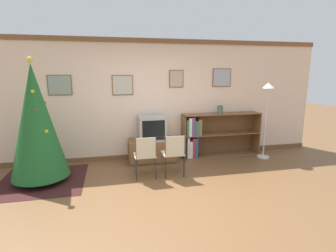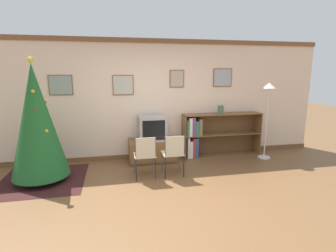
{
  "view_description": "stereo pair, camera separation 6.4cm",
  "coord_description": "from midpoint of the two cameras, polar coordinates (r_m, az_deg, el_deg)",
  "views": [
    {
      "loc": [
        -0.81,
        -3.77,
        1.98
      ],
      "look_at": [
        0.28,
        1.16,
        0.94
      ],
      "focal_mm": 28.0,
      "sensor_mm": 36.0,
      "label": 1
    },
    {
      "loc": [
        -0.75,
        -3.78,
        1.98
      ],
      "look_at": [
        0.28,
        1.16,
        0.94
      ],
      "focal_mm": 28.0,
      "sensor_mm": 36.0,
      "label": 2
    }
  ],
  "objects": [
    {
      "name": "folding_chair_right",
      "position": [
        5.02,
        0.89,
        -5.81
      ],
      "size": [
        0.4,
        0.4,
        0.82
      ],
      "color": "beige",
      "rests_on": "ground_plane"
    },
    {
      "name": "television",
      "position": [
        5.77,
        -3.87,
        -0.42
      ],
      "size": [
        0.59,
        0.52,
        0.54
      ],
      "color": "#9E9E99",
      "rests_on": "tv_console"
    },
    {
      "name": "bookshelf",
      "position": [
        6.29,
        8.39,
        -1.88
      ],
      "size": [
        1.89,
        0.36,
        1.02
      ],
      "color": "brown",
      "rests_on": "ground_plane"
    },
    {
      "name": "tv_console",
      "position": [
        5.91,
        -3.81,
        -5.35
      ],
      "size": [
        1.03,
        0.56,
        0.5
      ],
      "color": "brown",
      "rests_on": "ground_plane"
    },
    {
      "name": "area_rug",
      "position": [
        5.48,
        -25.99,
        -10.7
      ],
      "size": [
        1.52,
        1.53,
        0.01
      ],
      "color": "#381919",
      "rests_on": "ground_plane"
    },
    {
      "name": "wall_back",
      "position": [
        6.02,
        -4.97,
        5.67
      ],
      "size": [
        8.4,
        0.11,
        2.7
      ],
      "color": "beige",
      "rests_on": "ground_plane"
    },
    {
      "name": "vase",
      "position": [
        6.24,
        10.96,
        3.55
      ],
      "size": [
        0.13,
        0.13,
        0.2
      ],
      "color": "#47664C",
      "rests_on": "bookshelf"
    },
    {
      "name": "folding_chair_left",
      "position": [
        4.92,
        -5.33,
        -6.2
      ],
      "size": [
        0.4,
        0.4,
        0.82
      ],
      "color": "beige",
      "rests_on": "ground_plane"
    },
    {
      "name": "ground_plane",
      "position": [
        4.34,
        -0.71,
        -15.49
      ],
      "size": [
        24.0,
        24.0,
        0.0
      ],
      "primitive_type": "plane",
      "color": "brown"
    },
    {
      "name": "standing_lamp",
      "position": [
        6.35,
        20.51,
        5.15
      ],
      "size": [
        0.28,
        0.28,
        1.74
      ],
      "color": "silver",
      "rests_on": "ground_plane"
    },
    {
      "name": "christmas_tree",
      "position": [
        5.18,
        -27.08,
        0.78
      ],
      "size": [
        1.0,
        1.0,
        2.23
      ],
      "color": "maroon",
      "rests_on": "area_rug"
    }
  ]
}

